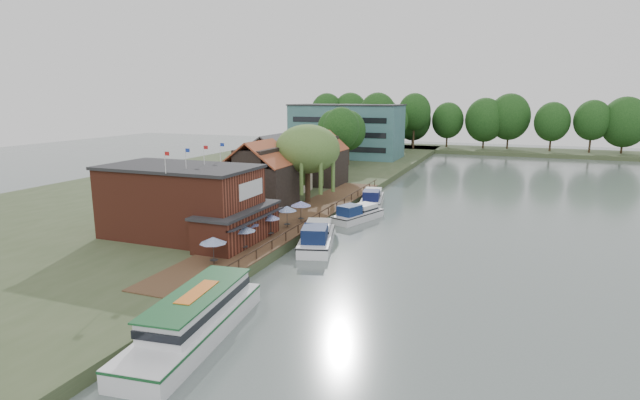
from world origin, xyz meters
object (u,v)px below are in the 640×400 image
(hotel_block, at_px, (347,131))
(cottage_b, at_px, (274,164))
(umbrella_5, at_px, (301,211))
(pub, at_px, (197,203))
(cruiser_0, at_px, (317,234))
(cruiser_1, at_px, (358,212))
(umbrella_0, at_px, (214,251))
(umbrella_3, at_px, (270,225))
(umbrella_4, at_px, (287,217))
(swan, at_px, (239,299))
(cruiser_2, at_px, (372,196))
(umbrella_2, at_px, (248,232))
(cottage_a, at_px, (260,174))
(umbrella_1, at_px, (244,238))
(willow, at_px, (308,164))
(tour_boat, at_px, (193,317))
(cottage_c, at_px, (321,158))

(hotel_block, height_order, cottage_b, hotel_block)
(umbrella_5, bearing_deg, pub, -126.37)
(cruiser_0, bearing_deg, cruiser_1, 70.92)
(umbrella_0, bearing_deg, umbrella_3, 86.40)
(cottage_b, height_order, umbrella_4, cottage_b)
(cruiser_1, xyz_separation_m, swan, (-0.87, -27.11, -0.86))
(cruiser_1, relative_size, cruiser_2, 0.93)
(umbrella_2, xyz_separation_m, cruiser_0, (5.11, 4.98, -1.00))
(umbrella_2, distance_m, swan, 11.46)
(umbrella_2, distance_m, cruiser_2, 26.86)
(cottage_a, height_order, swan, cottage_a)
(umbrella_1, bearing_deg, willow, 97.64)
(cruiser_0, bearing_deg, umbrella_1, -138.28)
(cottage_b, relative_size, cruiser_1, 1.06)
(hotel_block, relative_size, umbrella_4, 10.69)
(hotel_block, distance_m, willow, 52.29)
(cottage_a, xyz_separation_m, cruiser_1, (12.55, 1.69, -4.17))
(umbrella_3, relative_size, tour_boat, 0.18)
(cruiser_0, bearing_deg, cottage_a, 123.18)
(umbrella_2, bearing_deg, cottage_b, 111.16)
(pub, distance_m, umbrella_1, 7.26)
(cottage_a, distance_m, cottage_b, 10.44)
(cruiser_0, xyz_separation_m, tour_boat, (0.18, -21.25, 0.19))
(willow, relative_size, cruiser_0, 0.99)
(hotel_block, bearing_deg, cruiser_2, -67.31)
(hotel_block, xyz_separation_m, cruiser_2, (18.78, -44.90, -5.97))
(umbrella_1, bearing_deg, umbrella_4, 88.82)
(umbrella_2, bearing_deg, umbrella_5, 82.74)
(cruiser_1, bearing_deg, pub, -105.16)
(cottage_c, distance_m, umbrella_4, 28.30)
(tour_boat, bearing_deg, cruiser_0, 83.74)
(cottage_c, relative_size, umbrella_1, 3.58)
(cottage_a, height_order, umbrella_3, cottage_a)
(willow, height_order, umbrella_3, willow)
(cottage_a, xyz_separation_m, cruiser_0, (11.89, -10.30, -3.96))
(pub, relative_size, cruiser_1, 2.21)
(hotel_block, xyz_separation_m, willow, (11.50, -51.00, -0.94))
(umbrella_4, xyz_separation_m, cruiser_2, (4.11, 19.44, -1.10))
(pub, xyz_separation_m, hotel_block, (-8.00, 71.00, 2.50))
(pub, distance_m, umbrella_4, 9.72)
(swan, bearing_deg, umbrella_1, 117.22)
(hotel_block, distance_m, cottage_b, 46.21)
(hotel_block, distance_m, swan, 83.83)
(umbrella_0, height_order, umbrella_2, same)
(umbrella_1, height_order, tour_boat, umbrella_1)
(cruiser_2, bearing_deg, swan, -101.02)
(willow, distance_m, umbrella_4, 14.26)
(pub, xyz_separation_m, tour_boat, (11.07, -16.55, -3.18))
(cottage_a, xyz_separation_m, cottage_c, (1.00, 19.00, 0.00))
(pub, relative_size, umbrella_4, 8.42)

